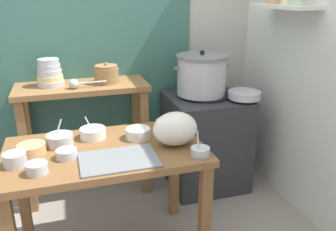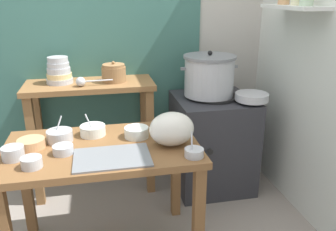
{
  "view_description": "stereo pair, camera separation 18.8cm",
  "coord_description": "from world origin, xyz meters",
  "px_view_note": "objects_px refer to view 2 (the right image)",
  "views": [
    {
      "loc": [
        -0.24,
        -1.73,
        1.55
      ],
      "look_at": [
        0.36,
        0.21,
        0.82
      ],
      "focal_mm": 37.06,
      "sensor_mm": 36.0,
      "label": 1
    },
    {
      "loc": [
        -0.06,
        -1.78,
        1.55
      ],
      "look_at": [
        0.36,
        0.21,
        0.82
      ],
      "focal_mm": 37.06,
      "sensor_mm": 36.0,
      "label": 2
    }
  ],
  "objects_px": {
    "serving_tray": "(112,157)",
    "prep_bowl_7": "(63,149)",
    "plastic_bag": "(172,129)",
    "prep_bowl_6": "(93,130)",
    "prep_table": "(103,163)",
    "stove_block": "(212,142)",
    "back_shelf_table": "(92,110)",
    "prep_bowl_0": "(60,135)",
    "prep_bowl_5": "(167,123)",
    "prep_bowl_3": "(194,152)",
    "prep_bowl_4": "(31,143)",
    "clay_pot": "(114,73)",
    "prep_bowl_1": "(136,132)",
    "bowl_stack_enamel": "(59,72)",
    "prep_bowl_2": "(32,162)",
    "wide_pan": "(252,97)",
    "prep_bowl_8": "(13,153)",
    "ladle": "(82,82)",
    "steamer_pot": "(209,75)"
  },
  "relations": [
    {
      "from": "prep_bowl_2",
      "to": "prep_bowl_6",
      "type": "height_order",
      "value": "prep_bowl_6"
    },
    {
      "from": "prep_bowl_8",
      "to": "stove_block",
      "type": "bearing_deg",
      "value": 27.97
    },
    {
      "from": "prep_bowl_1",
      "to": "plastic_bag",
      "type": "bearing_deg",
      "value": -39.83
    },
    {
      "from": "prep_bowl_6",
      "to": "prep_bowl_5",
      "type": "bearing_deg",
      "value": 6.76
    },
    {
      "from": "prep_table",
      "to": "prep_bowl_4",
      "type": "height_order",
      "value": "prep_bowl_4"
    },
    {
      "from": "steamer_pot",
      "to": "serving_tray",
      "type": "distance_m",
      "value": 1.17
    },
    {
      "from": "stove_block",
      "to": "prep_bowl_4",
      "type": "relative_size",
      "value": 5.22
    },
    {
      "from": "prep_bowl_8",
      "to": "wide_pan",
      "type": "bearing_deg",
      "value": 18.68
    },
    {
      "from": "prep_bowl_3",
      "to": "prep_bowl_4",
      "type": "xyz_separation_m",
      "value": [
        -0.86,
        0.29,
        0.0
      ]
    },
    {
      "from": "prep_bowl_2",
      "to": "prep_bowl_5",
      "type": "distance_m",
      "value": 0.88
    },
    {
      "from": "clay_pot",
      "to": "prep_table",
      "type": "bearing_deg",
      "value": -99.37
    },
    {
      "from": "wide_pan",
      "to": "prep_bowl_2",
      "type": "bearing_deg",
      "value": -156.15
    },
    {
      "from": "prep_bowl_0",
      "to": "wide_pan",
      "type": "bearing_deg",
      "value": 14.25
    },
    {
      "from": "plastic_bag",
      "to": "prep_bowl_6",
      "type": "distance_m",
      "value": 0.5
    },
    {
      "from": "plastic_bag",
      "to": "prep_bowl_6",
      "type": "xyz_separation_m",
      "value": [
        -0.44,
        0.24,
        -0.06
      ]
    },
    {
      "from": "prep_bowl_1",
      "to": "prep_bowl_3",
      "type": "height_order",
      "value": "prep_bowl_3"
    },
    {
      "from": "back_shelf_table",
      "to": "steamer_pot",
      "type": "bearing_deg",
      "value": -6.92
    },
    {
      "from": "prep_bowl_1",
      "to": "prep_bowl_6",
      "type": "bearing_deg",
      "value": 161.7
    },
    {
      "from": "bowl_stack_enamel",
      "to": "prep_bowl_6",
      "type": "xyz_separation_m",
      "value": [
        0.23,
        -0.63,
        -0.23
      ]
    },
    {
      "from": "ladle",
      "to": "wide_pan",
      "type": "relative_size",
      "value": 1.07
    },
    {
      "from": "prep_table",
      "to": "plastic_bag",
      "type": "bearing_deg",
      "value": -9.56
    },
    {
      "from": "prep_table",
      "to": "stove_block",
      "type": "distance_m",
      "value": 1.12
    },
    {
      "from": "prep_bowl_2",
      "to": "prep_bowl_5",
      "type": "bearing_deg",
      "value": 28.29
    },
    {
      "from": "prep_table",
      "to": "prep_bowl_8",
      "type": "distance_m",
      "value": 0.49
    },
    {
      "from": "prep_bowl_4",
      "to": "prep_bowl_6",
      "type": "height_order",
      "value": "prep_bowl_6"
    },
    {
      "from": "clay_pot",
      "to": "prep_bowl_4",
      "type": "relative_size",
      "value": 1.22
    },
    {
      "from": "back_shelf_table",
      "to": "wide_pan",
      "type": "bearing_deg",
      "value": -14.76
    },
    {
      "from": "ladle",
      "to": "wide_pan",
      "type": "xyz_separation_m",
      "value": [
        1.23,
        -0.21,
        -0.13
      ]
    },
    {
      "from": "prep_table",
      "to": "plastic_bag",
      "type": "distance_m",
      "value": 0.45
    },
    {
      "from": "prep_bowl_5",
      "to": "serving_tray",
      "type": "bearing_deg",
      "value": -133.49
    },
    {
      "from": "serving_tray",
      "to": "wide_pan",
      "type": "relative_size",
      "value": 1.62
    },
    {
      "from": "wide_pan",
      "to": "prep_bowl_3",
      "type": "xyz_separation_m",
      "value": [
        -0.64,
        -0.7,
        -0.06
      ]
    },
    {
      "from": "clay_pot",
      "to": "prep_bowl_1",
      "type": "bearing_deg",
      "value": -83.13
    },
    {
      "from": "bowl_stack_enamel",
      "to": "ladle",
      "type": "bearing_deg",
      "value": -38.63
    },
    {
      "from": "bowl_stack_enamel",
      "to": "prep_bowl_4",
      "type": "distance_m",
      "value": 0.8
    },
    {
      "from": "plastic_bag",
      "to": "prep_bowl_5",
      "type": "xyz_separation_m",
      "value": [
        0.03,
        0.29,
        -0.07
      ]
    },
    {
      "from": "back_shelf_table",
      "to": "prep_bowl_0",
      "type": "bearing_deg",
      "value": -105.24
    },
    {
      "from": "plastic_bag",
      "to": "prep_bowl_4",
      "type": "xyz_separation_m",
      "value": [
        -0.78,
        0.12,
        -0.07
      ]
    },
    {
      "from": "ladle",
      "to": "wide_pan",
      "type": "distance_m",
      "value": 1.25
    },
    {
      "from": "steamer_pot",
      "to": "back_shelf_table",
      "type": "bearing_deg",
      "value": 173.08
    },
    {
      "from": "steamer_pot",
      "to": "wide_pan",
      "type": "distance_m",
      "value": 0.36
    },
    {
      "from": "bowl_stack_enamel",
      "to": "prep_bowl_1",
      "type": "relative_size",
      "value": 1.36
    },
    {
      "from": "prep_bowl_1",
      "to": "back_shelf_table",
      "type": "bearing_deg",
      "value": 111.37
    },
    {
      "from": "plastic_bag",
      "to": "clay_pot",
      "type": "bearing_deg",
      "value": 107.59
    },
    {
      "from": "serving_tray",
      "to": "prep_bowl_1",
      "type": "xyz_separation_m",
      "value": [
        0.16,
        0.26,
        0.03
      ]
    },
    {
      "from": "bowl_stack_enamel",
      "to": "serving_tray",
      "type": "bearing_deg",
      "value": -71.66
    },
    {
      "from": "plastic_bag",
      "to": "bowl_stack_enamel",
      "type": "bearing_deg",
      "value": 127.43
    },
    {
      "from": "prep_bowl_2",
      "to": "prep_bowl_8",
      "type": "distance_m",
      "value": 0.16
    },
    {
      "from": "back_shelf_table",
      "to": "serving_tray",
      "type": "height_order",
      "value": "back_shelf_table"
    },
    {
      "from": "serving_tray",
      "to": "prep_bowl_7",
      "type": "relative_size",
      "value": 3.62
    }
  ]
}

